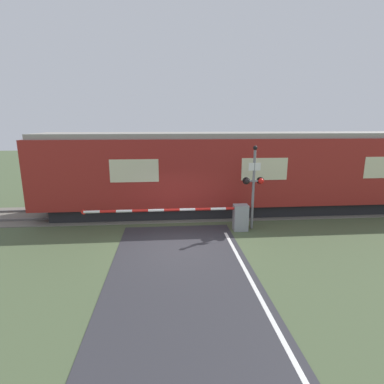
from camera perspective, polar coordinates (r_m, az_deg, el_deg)
The scene contains 5 objects.
ground_plane at distance 11.44m, azimuth -2.57°, elevation -9.95°, with size 80.00×80.00×0.00m, color #475638.
track_bed at distance 15.24m, azimuth -3.19°, elevation -3.88°, with size 36.00×3.20×0.13m.
train at distance 15.41m, azimuth 11.89°, elevation 3.76°, with size 21.24×2.90×3.99m.
crossing_barrier at distance 12.67m, azimuth 6.28°, elevation -4.55°, with size 6.84×0.44×1.12m.
signal_post at distance 12.80m, azimuth 11.66°, elevation 1.78°, with size 0.90×0.26×3.56m.
Camera 1 is at (-0.38, -10.51, 4.50)m, focal length 28.00 mm.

